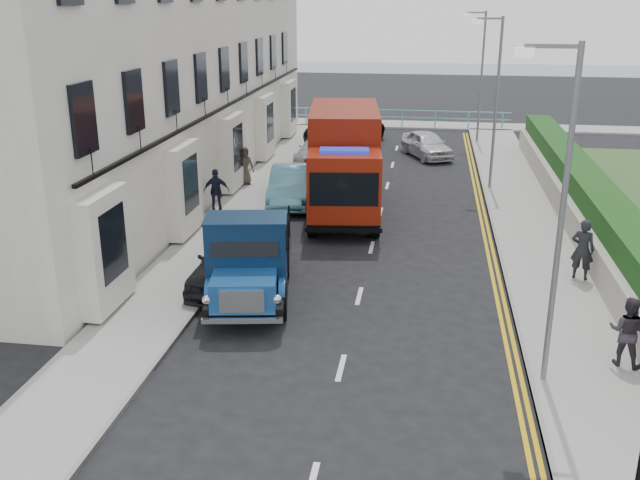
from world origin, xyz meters
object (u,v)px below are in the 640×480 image
at_px(lamp_near, 557,201).
at_px(red_lorry, 344,159).
at_px(parked_car_front, 234,260).
at_px(bedford_lorry, 248,265).
at_px(pedestrian_east_near, 583,249).
at_px(lamp_mid, 494,94).
at_px(lamp_far, 480,69).

relative_size(lamp_near, red_lorry, 0.93).
bearing_deg(parked_car_front, bedford_lorry, -57.62).
distance_m(red_lorry, pedestrian_east_near, 9.60).
distance_m(lamp_near, pedestrian_east_near, 6.93).
height_order(red_lorry, parked_car_front, red_lorry).
bearing_deg(lamp_mid, parked_car_front, -123.71).
bearing_deg(pedestrian_east_near, red_lorry, -19.89).
xyz_separation_m(lamp_near, bedford_lorry, (-7.00, 2.97, -2.87)).
xyz_separation_m(red_lorry, pedestrian_east_near, (7.50, -5.90, -1.03)).
xyz_separation_m(parked_car_front, pedestrian_east_near, (9.70, 1.60, 0.27)).
relative_size(lamp_mid, bedford_lorry, 1.29).
xyz_separation_m(bedford_lorry, parked_car_front, (-0.78, 1.37, -0.40)).
height_order(bedford_lorry, pedestrian_east_near, bedford_lorry).
height_order(red_lorry, pedestrian_east_near, red_lorry).
relative_size(lamp_near, pedestrian_east_near, 3.98).
distance_m(lamp_far, pedestrian_east_near, 20.37).
distance_m(lamp_far, parked_car_front, 23.24).
bearing_deg(lamp_far, bedford_lorry, -106.90).
relative_size(lamp_near, parked_car_front, 1.64).
bearing_deg(red_lorry, lamp_far, 61.55).
xyz_separation_m(lamp_near, parked_car_front, (-7.78, 4.34, -3.27)).
distance_m(lamp_mid, pedestrian_east_near, 10.67).
distance_m(red_lorry, parked_car_front, 7.93).
relative_size(bedford_lorry, parked_car_front, 1.27).
distance_m(bedford_lorry, parked_car_front, 1.63).
bearing_deg(red_lorry, bedford_lorry, -106.10).
height_order(lamp_mid, pedestrian_east_near, lamp_mid).
height_order(lamp_near, bedford_lorry, lamp_near).
distance_m(lamp_far, bedford_lorry, 24.24).
bearing_deg(parked_car_front, lamp_far, 73.10).
bearing_deg(parked_car_front, red_lorry, 76.48).
relative_size(red_lorry, parked_car_front, 1.76).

